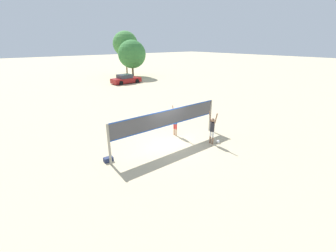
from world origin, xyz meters
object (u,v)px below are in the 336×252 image
Objects in this scene: player_spiker at (212,127)px; tree_right_cluster at (132,54)px; tree_left_cluster at (125,44)px; volleyball_net at (168,121)px; gear_bag at (108,159)px; volleyball at (218,142)px; parked_car_mid at (126,79)px; player_blocker at (175,120)px.

player_spiker is 0.33× the size of tree_right_cluster.
volleyball_net is at bearing -114.57° from tree_left_cluster.
volleyball_net is at bearing -5.60° from gear_bag.
tree_right_cluster is at bearing 69.92° from volleyball.
player_spiker is 9.88× the size of volleyball.
tree_left_cluster is at bearing 80.99° from tree_right_cluster.
volleyball is 33.56m from tree_left_cluster.
tree_right_cluster reaches higher than parked_car_mid.
player_blocker is 0.26× the size of tree_left_cluster.
tree_right_cluster reaches higher than gear_bag.
volleyball_net reaches higher than gear_bag.
volleyball is 0.05× the size of parked_car_mid.
gear_bag is 0.11× the size of parked_car_mid.
player_blocker is (1.36, 0.90, -0.50)m from volleyball_net.
player_spiker is at bearing -35.05° from volleyball_net.
player_blocker is 0.32× the size of tree_right_cluster.
player_spiker reaches higher than gear_bag.
player_spiker is at bearing -17.82° from gear_bag.
player_blocker is at bearing -111.63° from parked_car_mid.
volleyball_net is at bearing -56.48° from player_blocker.
parked_car_mid is at bearing -15.88° from player_spiker.
gear_bag is 24.68m from parked_car_mid.
tree_left_cluster is at bearing 59.20° from gear_bag.
tree_left_cluster reaches higher than player_spiker.
player_blocker is at bearing -114.52° from tree_right_cluster.
volleyball is at bearing -110.08° from tree_right_cluster.
volleyball_net is 3.78× the size of player_blocker.
tree_right_cluster is at bearing -20.94° from player_spiker.
volleyball_net is 16.10× the size of gear_bag.
tree_left_cluster reaches higher than gear_bag.
parked_car_mid is at bearing -130.45° from tree_right_cluster.
player_blocker is 4.26× the size of gear_bag.
player_blocker is 3.19m from volleyball.
volleyball is at bearing -106.50° from parked_car_mid.
player_blocker is at bearing 5.71° from gear_bag.
volleyball is 0.43× the size of gear_bag.
parked_car_mid is at bearing 75.16° from volleyball.
player_spiker is 1.10m from volleyball.
volleyball_net is 3.56m from volleyball.
volleyball_net reaches higher than parked_car_mid.
player_spiker reaches higher than volleyball.
player_blocker is 28.13m from tree_right_cluster.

